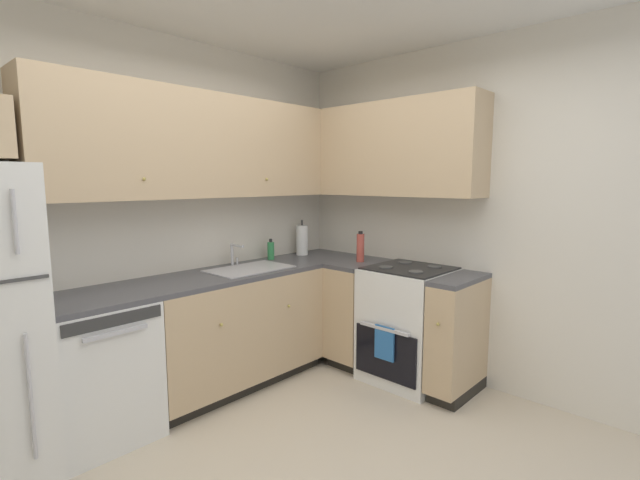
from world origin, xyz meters
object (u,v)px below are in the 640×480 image
soap_bottle (271,250)px  paper_towel_roll (302,240)px  dishwasher (98,370)px  oven_range (409,323)px  oil_bottle (360,247)px

soap_bottle → paper_towel_roll: 0.38m
dishwasher → oven_range: bearing=-24.9°
soap_bottle → oil_bottle: bearing=-54.7°
oven_range → soap_bottle: soap_bottle is taller
dishwasher → paper_towel_roll: size_ratio=2.58×
soap_bottle → dishwasher: bearing=-173.5°
dishwasher → soap_bottle: 1.68m
oil_bottle → dishwasher: bearing=167.1°
oil_bottle → oven_range: bearing=-87.8°
dishwasher → oil_bottle: size_ratio=3.30×
dishwasher → paper_towel_roll: bearing=4.7°
oil_bottle → paper_towel_roll: bearing=98.0°
paper_towel_roll → dishwasher: bearing=-175.3°
soap_bottle → paper_towel_roll: (0.37, -0.02, 0.06)m
oven_range → dishwasher: bearing=155.1°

